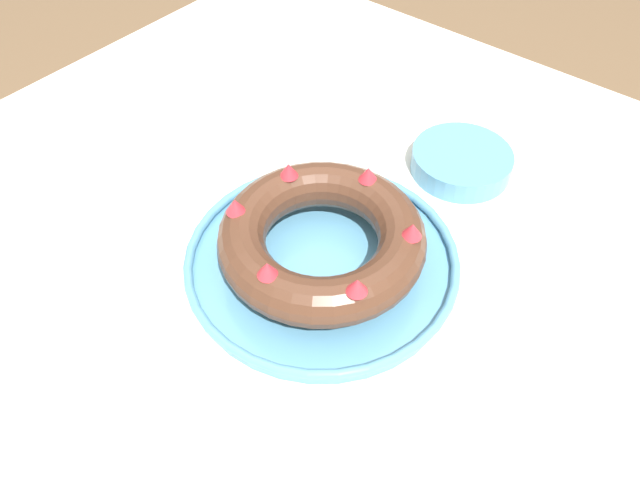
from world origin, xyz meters
name	(u,v)px	position (x,y,z in m)	size (l,w,h in m)	color
dining_table	(307,297)	(0.00, 0.00, 0.68)	(1.28, 1.26, 0.76)	silver
serving_dish	(320,263)	(0.03, 0.00, 0.78)	(0.35, 0.35, 0.03)	#518EB2
bundt_cake	(320,240)	(0.03, 0.00, 0.82)	(0.26, 0.26, 0.08)	#4C2D1E
fork	(182,198)	(-0.21, -0.03, 0.77)	(0.02, 0.19, 0.01)	white
serving_knife	(152,199)	(-0.24, -0.06, 0.77)	(0.02, 0.20, 0.01)	white
cake_knife	(184,216)	(-0.18, -0.05, 0.77)	(0.02, 0.17, 0.01)	white
side_bowl	(461,162)	(0.07, 0.28, 0.78)	(0.15, 0.15, 0.03)	#518EB2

